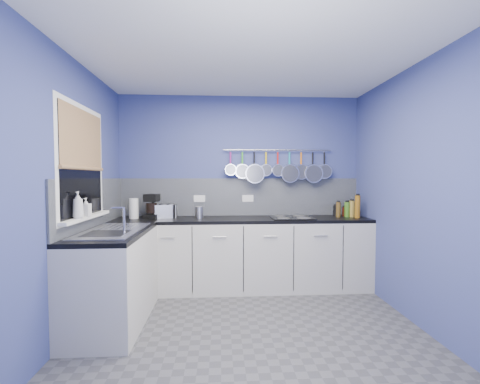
{
  "coord_description": "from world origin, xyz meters",
  "views": [
    {
      "loc": [
        -0.27,
        -2.81,
        1.41
      ],
      "look_at": [
        -0.05,
        0.75,
        1.25
      ],
      "focal_mm": 23.92,
      "sensor_mm": 36.0,
      "label": 1
    }
  ],
  "objects": [
    {
      "name": "floor",
      "position": [
        0.0,
        0.0,
        -0.01
      ],
      "size": [
        3.2,
        3.0,
        0.02
      ],
      "primitive_type": "cube",
      "color": "#47474C",
      "rests_on": "ground"
    },
    {
      "name": "ceiling",
      "position": [
        0.0,
        0.0,
        2.51
      ],
      "size": [
        3.2,
        3.0,
        0.02
      ],
      "primitive_type": "cube",
      "color": "white",
      "rests_on": "ground"
    },
    {
      "name": "wall_back",
      "position": [
        0.0,
        1.51,
        1.25
      ],
      "size": [
        3.2,
        0.02,
        2.5
      ],
      "primitive_type": "cube",
      "color": "#38417F",
      "rests_on": "ground"
    },
    {
      "name": "wall_front",
      "position": [
        0.0,
        -1.51,
        1.25
      ],
      "size": [
        3.2,
        0.02,
        2.5
      ],
      "primitive_type": "cube",
      "color": "#38417F",
      "rests_on": "ground"
    },
    {
      "name": "wall_left",
      "position": [
        -1.61,
        0.0,
        1.25
      ],
      "size": [
        0.02,
        3.0,
        2.5
      ],
      "primitive_type": "cube",
      "color": "#38417F",
      "rests_on": "ground"
    },
    {
      "name": "wall_right",
      "position": [
        1.61,
        0.0,
        1.25
      ],
      "size": [
        0.02,
        3.0,
        2.5
      ],
      "primitive_type": "cube",
      "color": "#38417F",
      "rests_on": "ground"
    },
    {
      "name": "backsplash_back",
      "position": [
        0.0,
        1.49,
        1.15
      ],
      "size": [
        3.2,
        0.02,
        0.5
      ],
      "primitive_type": "cube",
      "color": "gray",
      "rests_on": "wall_back"
    },
    {
      "name": "backsplash_left",
      "position": [
        -1.59,
        0.6,
        1.15
      ],
      "size": [
        0.02,
        1.8,
        0.5
      ],
      "primitive_type": "cube",
      "color": "gray",
      "rests_on": "wall_left"
    },
    {
      "name": "cabinet_run_back",
      "position": [
        0.0,
        1.2,
        0.43
      ],
      "size": [
        3.2,
        0.6,
        0.86
      ],
      "primitive_type": "cube",
      "color": "beige",
      "rests_on": "ground"
    },
    {
      "name": "worktop_back",
      "position": [
        0.0,
        1.2,
        0.88
      ],
      "size": [
        3.2,
        0.6,
        0.04
      ],
      "primitive_type": "cube",
      "color": "black",
      "rests_on": "cabinet_run_back"
    },
    {
      "name": "cabinet_run_left",
      "position": [
        -1.3,
        0.3,
        0.43
      ],
      "size": [
        0.6,
        1.2,
        0.86
      ],
      "primitive_type": "cube",
      "color": "beige",
      "rests_on": "ground"
    },
    {
      "name": "worktop_left",
      "position": [
        -1.3,
        0.3,
        0.88
      ],
      "size": [
        0.6,
        1.2,
        0.04
      ],
      "primitive_type": "cube",
      "color": "black",
      "rests_on": "cabinet_run_left"
    },
    {
      "name": "window_frame",
      "position": [
        -1.58,
        0.3,
        1.55
      ],
      "size": [
        0.01,
        1.0,
        1.1
      ],
      "primitive_type": "cube",
      "color": "white",
      "rests_on": "wall_left"
    },
    {
      "name": "window_glass",
      "position": [
        -1.57,
        0.3,
        1.55
      ],
      "size": [
        0.01,
        0.9,
        1.0
      ],
      "primitive_type": "cube",
      "color": "black",
      "rests_on": "wall_left"
    },
    {
      "name": "bamboo_blind",
      "position": [
        -1.56,
        0.3,
        1.77
      ],
      "size": [
        0.01,
        0.9,
        0.55
      ],
      "primitive_type": "cube",
      "color": "olive",
      "rests_on": "wall_left"
    },
    {
      "name": "window_sill",
      "position": [
        -1.55,
        0.3,
        1.04
      ],
      "size": [
        0.1,
        0.98,
        0.03
      ],
      "primitive_type": "cube",
      "color": "white",
      "rests_on": "wall_left"
    },
    {
      "name": "sink_unit",
      "position": [
        -1.3,
        0.3,
        0.9
      ],
      "size": [
        0.5,
        0.95,
        0.01
      ],
      "primitive_type": "cube",
      "color": "silver",
      "rests_on": "worktop_left"
    },
    {
      "name": "mixer_tap",
      "position": [
        -1.14,
        0.12,
        1.03
      ],
      "size": [
        0.12,
        0.08,
        0.26
      ],
      "primitive_type": null,
      "color": "silver",
      "rests_on": "worktop_left"
    },
    {
      "name": "socket_left",
      "position": [
        -0.55,
        1.48,
        1.13
      ],
      "size": [
        0.15,
        0.01,
        0.09
      ],
      "primitive_type": "cube",
      "color": "white",
      "rests_on": "backsplash_back"
    },
    {
      "name": "socket_right",
      "position": [
        0.1,
        1.48,
        1.13
      ],
      "size": [
        0.15,
        0.01,
        0.09
      ],
      "primitive_type": "cube",
      "color": "white",
      "rests_on": "backsplash_back"
    },
    {
      "name": "pot_rail",
      "position": [
        0.5,
        1.45,
        1.78
      ],
      "size": [
        1.45,
        0.02,
        0.02
      ],
      "primitive_type": "cylinder",
      "rotation": [
        0.0,
        1.57,
        0.0
      ],
      "color": "silver",
      "rests_on": "wall_back"
    },
    {
      "name": "soap_bottle_a",
      "position": [
        -1.53,
        0.09,
        1.17
      ],
      "size": [
        0.1,
        0.1,
        0.24
      ],
      "primitive_type": "imported",
      "rotation": [
        0.0,
        0.0,
        0.09
      ],
      "color": "white",
      "rests_on": "window_sill"
    },
    {
      "name": "soap_bottle_b",
      "position": [
        -1.53,
        0.25,
        1.14
      ],
      "size": [
        0.08,
        0.08,
        0.17
      ],
      "primitive_type": "imported",
      "rotation": [
        0.0,
        0.0,
        -0.03
      ],
      "color": "white",
      "rests_on": "window_sill"
    },
    {
      "name": "paper_towel",
      "position": [
        -1.35,
        1.22,
        1.03
      ],
      "size": [
        0.12,
        0.12,
        0.25
      ],
      "primitive_type": "cylinder",
      "rotation": [
        0.0,
        0.0,
        -0.04
      ],
      "color": "white",
      "rests_on": "worktop_back"
    },
    {
      "name": "coffee_maker",
      "position": [
        -1.13,
        1.23,
        1.05
      ],
      "size": [
        0.2,
        0.22,
        0.31
      ],
      "primitive_type": null,
      "rotation": [
        0.0,
        0.0,
        -0.19
      ],
      "color": "black",
      "rests_on": "worktop_back"
    },
    {
      "name": "toaster",
      "position": [
        -0.98,
        1.28,
        0.98
      ],
      "size": [
        0.3,
        0.22,
        0.17
      ],
      "primitive_type": "cube",
      "rotation": [
        0.0,
        0.0,
        0.3
      ],
      "color": "silver",
      "rests_on": "worktop_back"
    },
    {
      "name": "canister",
      "position": [
        -0.54,
        1.24,
        0.97
      ],
      "size": [
        0.11,
        0.11,
        0.14
      ],
      "primitive_type": "cylinder",
      "rotation": [
        0.0,
        0.0,
        -0.06
      ],
      "color": "silver",
      "rests_on": "worktop_back"
    },
    {
      "name": "hob",
      "position": [
        0.63,
        1.16,
        0.91
      ],
      "size": [
        0.52,
        0.46,
        0.01
      ],
      "primitive_type": "cube",
      "color": "black",
      "rests_on": "worktop_back"
    },
    {
      "name": "pan_0",
      "position": [
        -0.13,
        1.44,
        1.61
      ],
      "size": [
        0.15,
        0.1,
        0.34
      ],
      "primitive_type": null,
      "color": "silver",
      "rests_on": "pot_rail"
    },
    {
      "name": "pan_1",
      "position": [
        0.02,
        1.44,
        1.59
      ],
      "size": [
        0.19,
        0.06,
        0.38
      ],
      "primitive_type": null,
      "color": "silver",
      "rests_on": "pot_rail"
    },
    {
      "name": "pan_2",
      "position": [
        0.18,
        1.44,
        1.56
      ],
      "size": [
        0.26,
        0.12,
        0.45
      ],
      "primitive_type": null,
      "color": "silver",
      "rests_on": "pot_rail"
    },
    {
      "name": "pan_3",
      "position": [
        0.34,
        1.44,
        1.61
      ],
      "size": [
        0.16,
        0.06,
        0.35
      ],
      "primitive_type": null,
      "color": "silver",
      "rests_on": "pot_rail"
    },
    {
      "name": "pan_4",
      "position": [
        0.5,
        1.44,
        1.6
      ],
      "size": [
        0.17,
        0.07,
        0.36
      ],
      "primitive_type": null,
      "color": "silver",
      "rests_on": "pot_rail"
    },
    {
      "name": "pan_5",
      "position": [
        0.66,
        1.44,
        1.56
      ],
      "size": [
        0.25,
        0.08,
        0.44
      ],
      "primitive_type": null,
      "color": "silver",
      "rests_on": "pot_rail"
    },
    {
      "name": "pan_6",
      "position": [
        0.82,
        1.44,
        1.58
      ],
      "size": [
        0.21,
        0.07,
        0.4
      ],
      "primitive_type": null,
      "color": "silver",
      "rests_on": "pot_rail"
    },
    {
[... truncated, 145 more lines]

